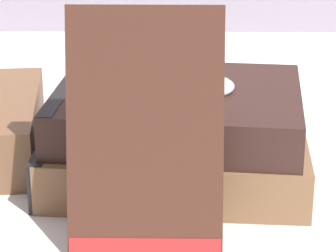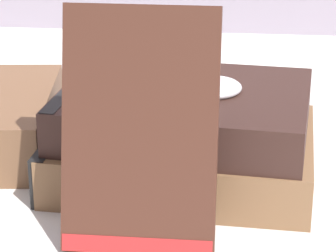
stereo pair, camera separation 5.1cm
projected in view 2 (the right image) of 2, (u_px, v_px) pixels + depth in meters
ground_plane at (182, 189)px, 0.65m from camera, size 3.00×3.00×0.00m
book_flat_bottom at (174, 154)px, 0.66m from camera, size 0.22×0.17×0.04m
book_flat_top at (180, 110)px, 0.65m from camera, size 0.21×0.17×0.04m
book_leaning_front at (140, 138)px, 0.54m from camera, size 0.11×0.06×0.17m
pocket_watch at (211, 87)px, 0.64m from camera, size 0.05×0.05×0.01m
reading_glasses at (156, 110)px, 0.81m from camera, size 0.11×0.07×0.00m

